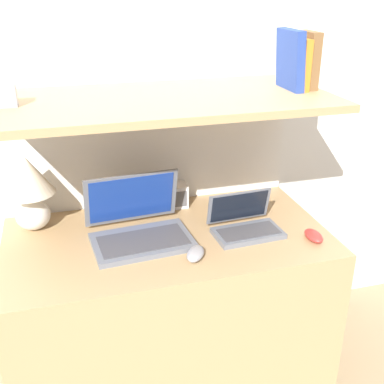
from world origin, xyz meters
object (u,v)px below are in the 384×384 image
(shelf_gadget, at_px, (5,95))
(laptop_large, at_px, (139,227))
(book_orange, at_px, (298,64))
(computer_mouse, at_px, (196,254))
(laptop_small, at_px, (245,224))
(router_box, at_px, (176,195))
(book_brown, at_px, (308,60))
(book_blue, at_px, (290,60))
(second_mouse, at_px, (314,236))
(table_lamp, at_px, (29,186))

(shelf_gadget, bearing_deg, laptop_large, -8.49)
(book_orange, bearing_deg, computer_mouse, -151.88)
(laptop_small, height_order, router_box, laptop_small)
(laptop_large, height_order, book_orange, book_orange)
(book_brown, bearing_deg, computer_mouse, -153.67)
(laptop_large, xyz_separation_m, book_orange, (0.65, 0.06, 0.58))
(router_box, relative_size, book_orange, 0.53)
(laptop_small, relative_size, computer_mouse, 2.18)
(book_orange, bearing_deg, laptop_large, -174.60)
(computer_mouse, height_order, book_orange, book_orange)
(computer_mouse, distance_m, book_blue, 0.81)
(second_mouse, height_order, book_blue, book_blue)
(laptop_small, xyz_separation_m, book_blue, (0.20, 0.13, 0.61))
(router_box, distance_m, book_blue, 0.75)
(table_lamp, xyz_separation_m, book_orange, (1.05, -0.14, 0.44))
(laptop_small, xyz_separation_m, router_box, (-0.21, 0.31, 0.02))
(book_orange, bearing_deg, table_lamp, 172.57)
(computer_mouse, xyz_separation_m, book_brown, (0.52, 0.26, 0.63))
(book_brown, bearing_deg, book_blue, 180.00)
(book_blue, bearing_deg, table_lamp, 172.31)
(computer_mouse, xyz_separation_m, second_mouse, (0.48, 0.00, 0.00))
(book_orange, distance_m, shelf_gadget, 1.07)
(table_lamp, height_order, router_box, table_lamp)
(book_brown, xyz_separation_m, book_blue, (-0.07, 0.00, 0.00))
(table_lamp, bearing_deg, book_orange, -7.43)
(book_orange, height_order, book_blue, book_blue)
(laptop_small, height_order, book_orange, book_orange)
(laptop_small, bearing_deg, shelf_gadget, 171.33)
(computer_mouse, bearing_deg, laptop_small, 28.37)
(laptop_small, distance_m, book_brown, 0.68)
(laptop_small, distance_m, router_box, 0.38)
(book_brown, xyz_separation_m, book_orange, (-0.04, 0.00, -0.01))
(laptop_small, bearing_deg, router_box, 123.44)
(second_mouse, distance_m, book_blue, 0.68)
(computer_mouse, relative_size, router_box, 1.26)
(laptop_large, distance_m, laptop_small, 0.42)
(computer_mouse, relative_size, book_blue, 0.57)
(table_lamp, distance_m, laptop_small, 0.86)
(laptop_large, bearing_deg, laptop_small, -8.85)
(table_lamp, relative_size, laptop_small, 1.11)
(book_brown, bearing_deg, table_lamp, 172.83)
(computer_mouse, height_order, shelf_gadget, shelf_gadget)
(book_blue, distance_m, shelf_gadget, 1.03)
(book_brown, distance_m, book_blue, 0.07)
(book_blue, bearing_deg, router_box, 155.48)
(computer_mouse, relative_size, book_orange, 0.67)
(router_box, bearing_deg, book_brown, -21.11)
(book_brown, distance_m, book_orange, 0.04)
(table_lamp, height_order, second_mouse, table_lamp)
(laptop_large, bearing_deg, shelf_gadget, 171.51)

